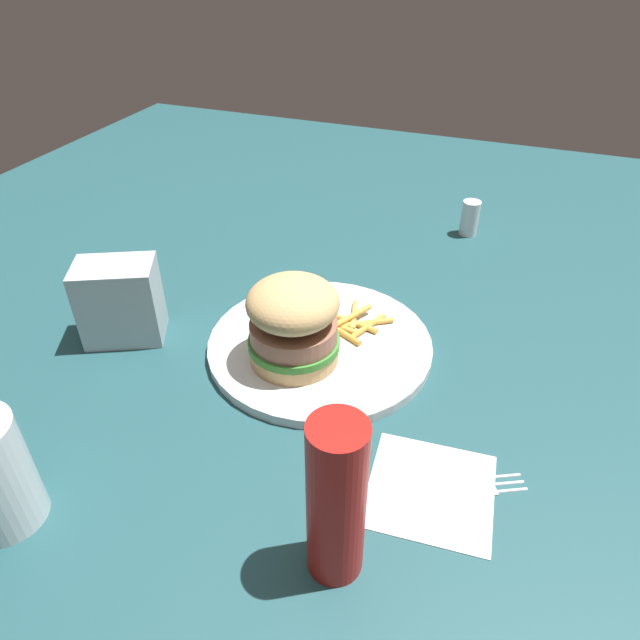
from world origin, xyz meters
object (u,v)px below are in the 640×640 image
Objects in this scene: napkin at (431,490)px; napkin_dispenser at (120,302)px; fries_pile at (350,322)px; salt_shaker at (470,218)px; ketchup_bottle at (336,502)px; plate at (320,345)px; fork at (433,488)px; sandwich at (293,322)px.

napkin_dispenser is at bearing -13.77° from napkin.
fries_pile is 0.27m from napkin_dispenser.
salt_shaker is at bearing -84.55° from napkin.
fries_pile is 0.66× the size of ketchup_bottle.
ketchup_bottle is at bearing 113.28° from plate.
fries_pile is 0.24m from fork.
sandwich is at bearing -32.63° from napkin.
sandwich is 0.22m from napkin.
salt_shaker is at bearing -107.85° from plate.
napkin_dispenser is (0.39, -0.10, 0.05)m from fork.
plate is at bearing -42.78° from fork.
sandwich is 0.21m from napkin_dispenser.
ketchup_bottle is 2.78× the size of salt_shaker.
ketchup_bottle reaches higher than fries_pile.
napkin is (-0.14, 0.20, -0.02)m from fries_pile.
ketchup_bottle reaches higher than fork.
napkin is (-0.16, 0.15, -0.01)m from plate.
plate is 0.23m from napkin.
plate is 0.38m from salt_shaker.
fork is 2.94× the size of salt_shaker.
salt_shaker reaches higher than fork.
plate is at bearing -112.60° from sandwich.
sandwich is at bearing 67.40° from plate.
napkin_dispenser is 0.54m from salt_shaker.
plate is 0.28m from ketchup_bottle.
sandwich is 1.85× the size of salt_shaker.
napkin is at bearing 140.02° from napkin_dispenser.
plate is 0.23m from fork.
plate reaches higher than napkin.
plate is at bearing 72.15° from salt_shaker.
ketchup_bottle is 0.61m from salt_shaker.
ketchup_bottle is at bearing 59.03° from napkin.
napkin_dispenser is 0.64× the size of ketchup_bottle.
napkin is 0.72× the size of ketchup_bottle.
sandwich is at bearing 71.67° from salt_shaker.
ketchup_bottle is (0.06, 0.10, 0.07)m from fork.
fries_pile is at bearing 73.71° from salt_shaker.
napkin_dispenser is 0.39m from ketchup_bottle.
napkin_dispenser is (0.21, 0.02, -0.01)m from sandwich.
fork is (-0.18, 0.11, -0.06)m from sandwich.
ketchup_bottle is (0.06, 0.10, 0.08)m from napkin.
fork reaches higher than napkin.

